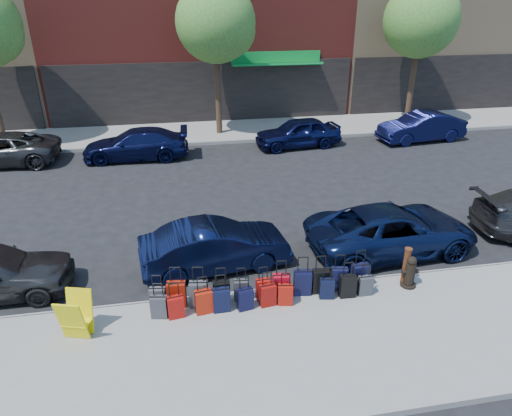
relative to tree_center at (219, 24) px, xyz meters
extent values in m
plane|color=black|center=(-0.64, -9.50, -5.41)|extent=(120.00, 120.00, 0.00)
cube|color=gray|center=(-0.64, -16.00, -5.34)|extent=(60.00, 4.00, 0.15)
cube|color=gray|center=(-0.64, 0.50, -5.34)|extent=(60.00, 4.00, 0.15)
cube|color=gray|center=(-0.64, -13.98, -5.34)|extent=(60.00, 0.08, 0.15)
cube|color=gray|center=(-0.64, -1.52, -5.34)|extent=(60.00, 0.08, 0.15)
cube|color=black|center=(-0.64, 2.45, -3.71)|extent=(16.66, 0.15, 3.40)
cube|color=#0E7E30|center=(3.36, 2.10, -2.21)|extent=(5.00, 0.91, 0.27)
cube|color=#0E7E30|center=(3.36, 2.40, -1.86)|extent=(5.00, 0.10, 0.60)
cube|color=black|center=(15.36, 2.45, -3.71)|extent=(14.70, 0.15, 3.40)
cylinder|color=black|center=(-0.14, 0.00, -2.86)|extent=(0.30, 0.30, 4.80)
sphere|color=#327426|center=(-0.14, 0.00, 0.11)|extent=(3.80, 3.80, 3.80)
sphere|color=#327426|center=(0.46, 0.00, -0.27)|extent=(2.58, 2.58, 2.58)
cylinder|color=black|center=(10.36, 0.00, -2.86)|extent=(0.30, 0.30, 4.80)
sphere|color=#327426|center=(10.36, 0.00, 0.11)|extent=(3.80, 3.80, 3.80)
sphere|color=#327426|center=(10.96, 0.00, -0.27)|extent=(2.58, 2.58, 2.58)
cube|color=#414046|center=(-3.11, -14.26, -4.99)|extent=(0.39, 0.25, 0.54)
cylinder|color=black|center=(-3.11, -14.26, -4.40)|extent=(0.21, 0.06, 0.03)
cube|color=maroon|center=(-2.68, -14.27, -4.94)|extent=(0.46, 0.29, 0.65)
cylinder|color=black|center=(-2.68, -14.27, -4.24)|extent=(0.24, 0.06, 0.03)
cube|color=#3B3B40|center=(-2.17, -14.34, -4.94)|extent=(0.46, 0.30, 0.64)
cylinder|color=black|center=(-2.17, -14.34, -4.24)|extent=(0.24, 0.07, 0.03)
cube|color=black|center=(-1.63, -14.34, -4.97)|extent=(0.40, 0.24, 0.59)
cylinder|color=black|center=(-1.63, -14.34, -4.33)|extent=(0.22, 0.04, 0.03)
cube|color=#37373B|center=(-1.14, -14.28, -5.00)|extent=(0.37, 0.23, 0.53)
cylinder|color=black|center=(-1.14, -14.28, -4.42)|extent=(0.20, 0.05, 0.03)
cube|color=#AD100B|center=(-0.62, -14.35, -4.99)|extent=(0.37, 0.21, 0.54)
cylinder|color=black|center=(-0.62, -14.35, -4.41)|extent=(0.20, 0.04, 0.03)
cube|color=#B30B1B|center=(-0.18, -14.34, -4.96)|extent=(0.42, 0.26, 0.61)
cylinder|color=black|center=(-0.18, -14.34, -4.30)|extent=(0.23, 0.05, 0.03)
cube|color=black|center=(0.35, -14.33, -4.94)|extent=(0.45, 0.29, 0.63)
cylinder|color=black|center=(0.35, -14.33, -4.26)|extent=(0.24, 0.06, 0.03)
cube|color=black|center=(0.81, -14.33, -4.95)|extent=(0.43, 0.26, 0.62)
cylinder|color=black|center=(0.81, -14.33, -4.28)|extent=(0.23, 0.05, 0.03)
cube|color=black|center=(1.30, -14.30, -4.96)|extent=(0.43, 0.30, 0.60)
cylinder|color=black|center=(1.30, -14.30, -4.32)|extent=(0.22, 0.08, 0.03)
cube|color=black|center=(1.85, -14.30, -4.94)|extent=(0.45, 0.28, 0.64)
cylinder|color=black|center=(1.85, -14.30, -4.25)|extent=(0.24, 0.06, 0.03)
cube|color=#37373C|center=(-3.08, -14.59, -4.99)|extent=(0.40, 0.27, 0.54)
cylinder|color=black|center=(-3.08, -14.59, -4.40)|extent=(0.21, 0.07, 0.03)
cube|color=#A60F0A|center=(-2.71, -14.66, -4.99)|extent=(0.40, 0.27, 0.54)
cylinder|color=black|center=(-2.71, -14.66, -4.40)|extent=(0.21, 0.06, 0.03)
cube|color=#AA1D0A|center=(-2.07, -14.61, -4.97)|extent=(0.42, 0.28, 0.58)
cylinder|color=black|center=(-2.07, -14.61, -4.34)|extent=(0.22, 0.06, 0.03)
cube|color=black|center=(-1.67, -14.62, -4.97)|extent=(0.40, 0.24, 0.58)
cylinder|color=black|center=(-1.67, -14.62, -4.34)|extent=(0.22, 0.04, 0.03)
cube|color=black|center=(-1.11, -14.66, -4.99)|extent=(0.40, 0.28, 0.54)
cylinder|color=black|center=(-1.11, -14.66, -4.41)|extent=(0.21, 0.07, 0.03)
cube|color=maroon|center=(-0.57, -14.61, -4.99)|extent=(0.40, 0.27, 0.55)
cylinder|color=black|center=(-0.57, -14.61, -4.39)|extent=(0.21, 0.06, 0.03)
cube|color=#A0140A|center=(-0.15, -14.64, -5.00)|extent=(0.38, 0.26, 0.52)
cylinder|color=black|center=(-0.15, -14.64, -4.44)|extent=(0.20, 0.07, 0.03)
cube|color=black|center=(0.89, -14.58, -5.01)|extent=(0.38, 0.26, 0.51)
cylinder|color=black|center=(0.89, -14.58, -4.45)|extent=(0.20, 0.07, 0.03)
cube|color=black|center=(1.40, -14.62, -4.98)|extent=(0.40, 0.24, 0.57)
cylinder|color=black|center=(1.40, -14.62, -4.35)|extent=(0.22, 0.04, 0.03)
cube|color=#35353A|center=(1.86, -14.62, -5.01)|extent=(0.34, 0.20, 0.50)
cylinder|color=black|center=(1.86, -14.62, -4.47)|extent=(0.19, 0.03, 0.03)
cylinder|color=black|center=(3.08, -14.49, -5.23)|extent=(0.38, 0.38, 0.06)
cylinder|color=black|center=(3.08, -14.49, -4.90)|extent=(0.26, 0.26, 0.60)
sphere|color=black|center=(3.08, -14.49, -4.53)|extent=(0.23, 0.23, 0.23)
cylinder|color=black|center=(3.08, -14.49, -4.84)|extent=(0.43, 0.16, 0.11)
cylinder|color=#38190C|center=(3.03, -14.35, -4.77)|extent=(0.17, 0.17, 0.99)
cylinder|color=#38190C|center=(3.03, -14.35, -4.27)|extent=(0.19, 0.19, 0.04)
cube|color=yellow|center=(-4.85, -15.10, -4.74)|extent=(0.62, 0.41, 1.02)
cube|color=yellow|center=(-4.74, -14.74, -4.74)|extent=(0.62, 0.41, 1.02)
cube|color=yellow|center=(-4.79, -14.92, -4.90)|extent=(0.65, 0.52, 0.02)
imported|color=#0B1334|center=(-1.59, -12.54, -4.75)|extent=(4.16, 1.91, 1.32)
imported|color=#0D183D|center=(3.50, -12.55, -4.73)|extent=(5.06, 2.61, 1.36)
imported|color=#313134|center=(-9.95, -2.69, -4.74)|extent=(4.94, 2.44, 1.35)
imported|color=#0C1037|center=(-4.20, -2.97, -4.74)|extent=(4.70, 2.06, 1.34)
imported|color=#0C1037|center=(3.38, -2.59, -4.71)|extent=(4.27, 2.12, 1.40)
imported|color=#0D113A|center=(9.69, -2.76, -4.70)|extent=(4.48, 1.98, 1.43)
camera|label=1|loc=(-2.40, -23.19, 1.51)|focal=32.00mm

